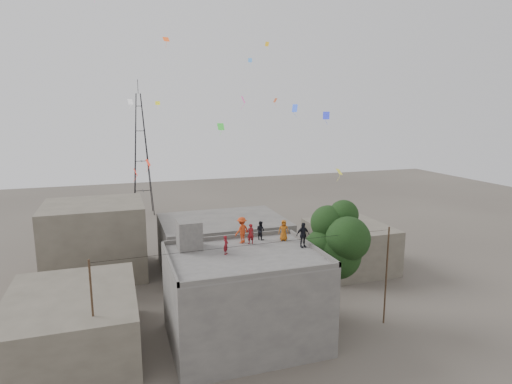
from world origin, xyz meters
TOP-DOWN VIEW (x-y plane):
  - ground at (0.00, 0.00)m, footprint 140.00×140.00m
  - main_building at (0.00, 0.00)m, footprint 10.00×8.00m
  - parapet at (0.00, 0.00)m, footprint 10.00×8.00m
  - stair_head_box at (-3.20, 2.60)m, footprint 1.60×1.80m
  - neighbor_west at (-11.00, 2.00)m, footprint 8.00×10.00m
  - neighbor_north at (2.00, 14.00)m, footprint 12.00×9.00m
  - neighbor_northwest at (-10.00, 16.00)m, footprint 9.00×8.00m
  - neighbor_east at (14.00, 10.00)m, footprint 7.00×8.00m
  - tree at (7.37, 0.60)m, footprint 4.90×4.60m
  - utility_line at (0.50, -1.25)m, footprint 20.12×0.62m
  - transmission_tower at (-4.00, 40.00)m, footprint 2.97×2.97m
  - person_red_adult at (1.16, 2.27)m, footprint 0.57×0.41m
  - person_orange_child at (3.73, 2.29)m, footprint 0.89×0.77m
  - person_dark_child at (2.18, 3.03)m, footprint 0.79×0.85m
  - person_dark_adult at (4.40, 0.36)m, footprint 1.09×0.56m
  - person_orange_adult at (0.63, 2.68)m, footprint 1.43×1.23m
  - person_red_child at (-1.09, 0.62)m, footprint 0.51×0.56m
  - kites at (0.76, 6.29)m, footprint 17.03×12.51m

SIDE VIEW (x-z plane):
  - ground at x=0.00m, z-range 0.00..0.00m
  - neighbor_west at x=-11.00m, z-range 0.00..4.00m
  - neighbor_east at x=14.00m, z-range 0.00..4.40m
  - neighbor_north at x=2.00m, z-range 0.00..5.00m
  - main_building at x=0.00m, z-range 0.00..6.10m
  - neighbor_northwest at x=-10.00m, z-range 0.00..7.00m
  - utility_line at x=0.50m, z-range 0.13..7.53m
  - tree at x=7.37m, z-range 1.55..10.65m
  - parapet at x=0.00m, z-range 6.10..6.40m
  - person_red_child at x=-1.09m, z-range 6.10..7.38m
  - person_dark_child at x=2.18m, z-range 6.10..7.51m
  - person_red_adult at x=1.16m, z-range 6.10..7.58m
  - person_orange_child at x=3.73m, z-range 6.10..7.65m
  - person_dark_adult at x=4.40m, z-range 6.10..7.88m
  - person_orange_adult at x=0.63m, z-range 6.10..8.02m
  - stair_head_box at x=-3.20m, z-range 6.10..8.10m
  - transmission_tower at x=-4.00m, z-range -0.93..19.07m
  - kites at x=0.76m, z-range 9.75..21.80m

